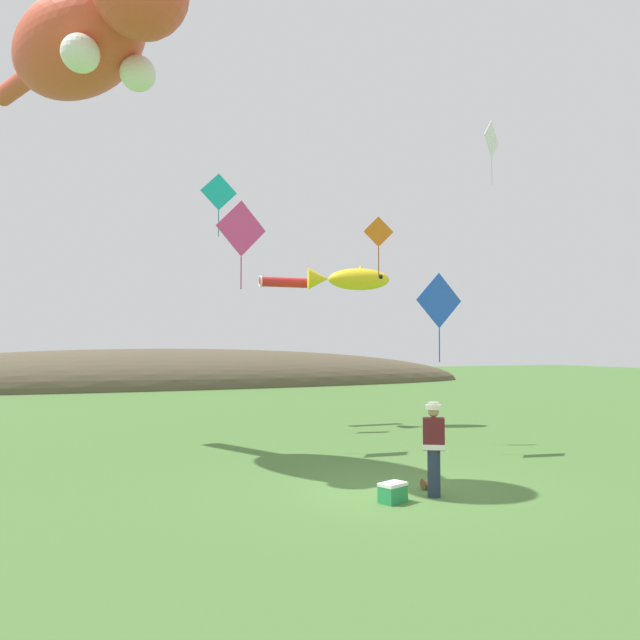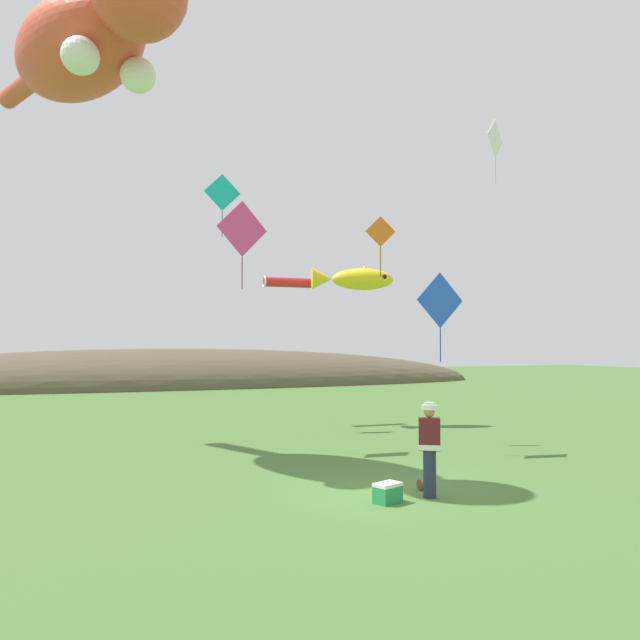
% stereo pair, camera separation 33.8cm
% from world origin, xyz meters
% --- Properties ---
extents(ground_plane, '(120.00, 120.00, 0.00)m').
position_xyz_m(ground_plane, '(0.00, 0.00, 0.00)').
color(ground_plane, '#477033').
extents(distant_hill_ridge, '(48.32, 10.35, 5.20)m').
position_xyz_m(distant_hill_ridge, '(0.00, 33.57, 0.00)').
color(distant_hill_ridge, brown).
rests_on(distant_hill_ridge, ground).
extents(festival_attendant, '(0.49, 0.44, 1.77)m').
position_xyz_m(festival_attendant, '(0.42, -0.65, 0.95)').
color(festival_attendant, '#232D47').
rests_on(festival_attendant, ground).
extents(kite_spool, '(0.17, 0.21, 0.21)m').
position_xyz_m(kite_spool, '(0.61, -0.07, 0.11)').
color(kite_spool, olive).
rests_on(kite_spool, ground).
extents(picnic_cooler, '(0.58, 0.48, 0.36)m').
position_xyz_m(picnic_cooler, '(-0.50, -0.73, 0.18)').
color(picnic_cooler, '#268C4C').
rests_on(picnic_cooler, ground).
extents(kite_giant_cat, '(4.71, 8.71, 2.83)m').
position_xyz_m(kite_giant_cat, '(-5.61, 5.37, 10.45)').
color(kite_giant_cat, '#E04C33').
extents(kite_fish_windsock, '(3.10, 1.58, 0.92)m').
position_xyz_m(kite_fish_windsock, '(3.49, 9.68, 5.25)').
color(kite_fish_windsock, yellow).
extents(kite_tube_streamer, '(1.90, 0.44, 0.44)m').
position_xyz_m(kite_tube_streamer, '(1.37, 10.90, 5.16)').
color(kite_tube_streamer, red).
extents(kite_diamond_white, '(1.05, 0.66, 2.13)m').
position_xyz_m(kite_diamond_white, '(6.69, 5.63, 9.53)').
color(kite_diamond_white, white).
extents(kite_diamond_pink, '(1.51, 0.38, 2.45)m').
position_xyz_m(kite_diamond_pink, '(-1.62, 5.75, 6.04)').
color(kite_diamond_pink, '#E53F8C').
extents(kite_diamond_orange, '(0.90, 0.24, 1.82)m').
position_xyz_m(kite_diamond_orange, '(2.60, 5.74, 6.22)').
color(kite_diamond_orange, orange).
extents(kite_diamond_teal, '(1.29, 0.03, 2.19)m').
position_xyz_m(kite_diamond_teal, '(-1.22, 10.27, 8.12)').
color(kite_diamond_teal, '#19BFBF').
extents(kite_diamond_blue, '(1.48, 0.13, 2.39)m').
position_xyz_m(kite_diamond_blue, '(3.20, 3.41, 4.03)').
color(kite_diamond_blue, blue).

